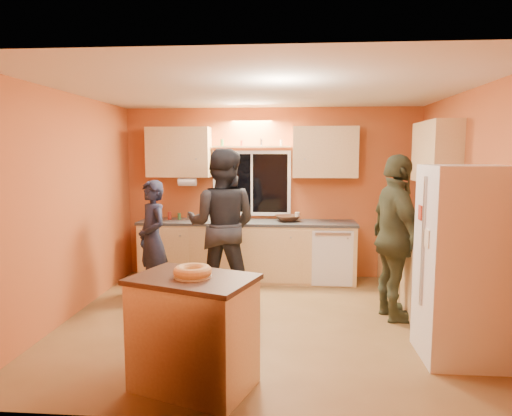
# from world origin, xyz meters

# --- Properties ---
(ground) EXTENTS (4.50, 4.50, 0.00)m
(ground) POSITION_xyz_m (0.00, 0.00, 0.00)
(ground) COLOR brown
(ground) RESTS_ON ground
(room_shell) EXTENTS (4.54, 4.04, 2.61)m
(room_shell) POSITION_xyz_m (0.12, 0.41, 1.62)
(room_shell) COLOR #B75E2F
(room_shell) RESTS_ON ground
(back_counter) EXTENTS (4.23, 0.62, 0.90)m
(back_counter) POSITION_xyz_m (0.01, 1.70, 0.45)
(back_counter) COLOR tan
(back_counter) RESTS_ON ground
(right_counter) EXTENTS (0.62, 1.84, 0.90)m
(right_counter) POSITION_xyz_m (1.95, 0.50, 0.45)
(right_counter) COLOR tan
(right_counter) RESTS_ON ground
(refrigerator) EXTENTS (0.72, 0.70, 1.80)m
(refrigerator) POSITION_xyz_m (1.89, -0.80, 0.90)
(refrigerator) COLOR silver
(refrigerator) RESTS_ON ground
(island) EXTENTS (1.12, 0.93, 0.92)m
(island) POSITION_xyz_m (-0.47, -1.52, 0.47)
(island) COLOR tan
(island) RESTS_ON ground
(bundt_pastry) EXTENTS (0.31, 0.31, 0.09)m
(bundt_pastry) POSITION_xyz_m (-0.47, -1.52, 0.97)
(bundt_pastry) COLOR tan
(bundt_pastry) RESTS_ON island
(person_left) EXTENTS (0.65, 0.67, 1.56)m
(person_left) POSITION_xyz_m (-1.52, 0.81, 0.78)
(person_left) COLOR black
(person_left) RESTS_ON ground
(person_center) EXTENTS (1.03, 0.84, 1.97)m
(person_center) POSITION_xyz_m (-0.58, 0.77, 0.98)
(person_center) COLOR black
(person_center) RESTS_ON ground
(person_right) EXTENTS (0.65, 1.18, 1.90)m
(person_right) POSITION_xyz_m (1.50, 0.20, 0.95)
(person_right) COLOR #3A3D27
(person_right) RESTS_ON ground
(mixing_bowl) EXTENTS (0.46, 0.46, 0.09)m
(mixing_bowl) POSITION_xyz_m (0.26, 1.73, 0.94)
(mixing_bowl) COLOR black
(mixing_bowl) RESTS_ON back_counter
(utensil_crock) EXTENTS (0.14, 0.14, 0.17)m
(utensil_crock) POSITION_xyz_m (-0.96, 1.71, 0.99)
(utensil_crock) COLOR beige
(utensil_crock) RESTS_ON back_counter
(potted_plant) EXTENTS (0.35, 0.32, 0.33)m
(potted_plant) POSITION_xyz_m (1.99, -0.30, 1.07)
(potted_plant) COLOR gray
(potted_plant) RESTS_ON right_counter
(red_box) EXTENTS (0.19, 0.16, 0.07)m
(red_box) POSITION_xyz_m (1.99, 1.30, 0.94)
(red_box) COLOR #9F2A18
(red_box) RESTS_ON right_counter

